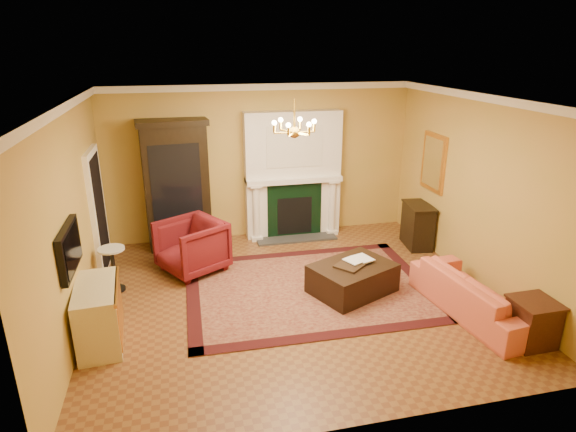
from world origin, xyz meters
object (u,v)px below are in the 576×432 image
object	(u,v)px
commode	(99,314)
leather_ottoman	(352,278)
china_cabinet	(177,188)
coral_sofa	(477,288)
wingback_armchair	(192,244)
pedestal_table	(113,266)
console_table	(417,226)
end_table	(532,323)

from	to	relation	value
commode	leather_ottoman	xyz separation A→B (m)	(3.66, 0.53, -0.16)
china_cabinet	coral_sofa	distance (m)	5.46
wingback_armchair	pedestal_table	distance (m)	1.31
commode	leather_ottoman	bearing A→B (deg)	3.77
console_table	wingback_armchair	bearing A→B (deg)	-170.82
commode	coral_sofa	distance (m)	5.19
pedestal_table	console_table	size ratio (longest dim) A/B	0.90
commode	coral_sofa	world-z (taller)	coral_sofa
commode	console_table	bearing A→B (deg)	15.49
commode	coral_sofa	xyz separation A→B (m)	(5.17, -0.46, 0.01)
wingback_armchair	end_table	distance (m)	5.25
wingback_armchair	end_table	size ratio (longest dim) A/B	1.71
china_cabinet	console_table	size ratio (longest dim) A/B	2.87
china_cabinet	end_table	xyz separation A→B (m)	(4.38, -4.36, -0.87)
wingback_armchair	coral_sofa	bearing A→B (deg)	28.55
pedestal_table	coral_sofa	distance (m)	5.47
coral_sofa	wingback_armchair	bearing A→B (deg)	52.41
china_cabinet	pedestal_table	world-z (taller)	china_cabinet
coral_sofa	leather_ottoman	bearing A→B (deg)	49.76
leather_ottoman	wingback_armchair	bearing A→B (deg)	126.71
pedestal_table	end_table	distance (m)	6.06
console_table	leather_ottoman	size ratio (longest dim) A/B	0.67
leather_ottoman	console_table	bearing A→B (deg)	14.34
end_table	console_table	world-z (taller)	console_table
china_cabinet	leather_ottoman	size ratio (longest dim) A/B	1.91
commode	console_table	world-z (taller)	same
wingback_armchair	end_table	world-z (taller)	wingback_armchair
wingback_armchair	coral_sofa	xyz separation A→B (m)	(3.91, -2.33, -0.08)
console_table	pedestal_table	bearing A→B (deg)	-166.58
china_cabinet	coral_sofa	world-z (taller)	china_cabinet
coral_sofa	leather_ottoman	distance (m)	1.81
pedestal_table	coral_sofa	size ratio (longest dim) A/B	0.34
china_cabinet	pedestal_table	xyz separation A→B (m)	(-1.04, -1.65, -0.74)
commode	console_table	xyz separation A→B (m)	(5.51, 2.01, 0.00)
end_table	pedestal_table	bearing A→B (deg)	153.48
pedestal_table	console_table	bearing A→B (deg)	6.07
commode	coral_sofa	bearing A→B (deg)	-9.63
china_cabinet	console_table	world-z (taller)	china_cabinet
coral_sofa	leather_ottoman	xyz separation A→B (m)	(-1.51, 0.99, -0.17)
china_cabinet	commode	xyz separation A→B (m)	(-1.07, -3.08, -0.76)
china_cabinet	leather_ottoman	distance (m)	3.74
end_table	wingback_armchair	bearing A→B (deg)	143.09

